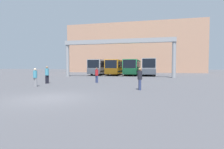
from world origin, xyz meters
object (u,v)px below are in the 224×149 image
(bus_slot_2, at_px, (133,66))
(bus_slot_3, at_px, (149,66))
(pedestrian_mid_right, at_px, (35,77))
(pedestrian_near_right, at_px, (97,75))
(bus_slot_0, at_px, (101,66))
(pedestrian_far_center, at_px, (140,78))
(pedestrian_near_left, at_px, (47,74))
(bus_slot_1, at_px, (116,66))

(bus_slot_2, relative_size, bus_slot_3, 1.10)
(bus_slot_3, xyz_separation_m, pedestrian_mid_right, (-9.63, -22.78, -1.01))
(pedestrian_mid_right, bearing_deg, pedestrian_near_right, -129.18)
(bus_slot_2, xyz_separation_m, pedestrian_near_right, (-1.96, -18.57, -0.92))
(bus_slot_0, bearing_deg, bus_slot_3, -0.62)
(pedestrian_far_center, bearing_deg, bus_slot_2, -6.53)
(pedestrian_far_center, bearing_deg, pedestrian_near_left, 59.41)
(bus_slot_2, height_order, pedestrian_near_left, bus_slot_2)
(bus_slot_0, bearing_deg, bus_slot_2, 3.41)
(pedestrian_near_right, xyz_separation_m, pedestrian_far_center, (5.04, -4.97, 0.02))
(bus_slot_3, relative_size, pedestrian_mid_right, 6.20)
(bus_slot_1, bearing_deg, pedestrian_mid_right, -96.92)
(pedestrian_near_right, bearing_deg, pedestrian_far_center, 164.90)
(pedestrian_near_left, bearing_deg, pedestrian_mid_right, -119.17)
(bus_slot_0, xyz_separation_m, bus_slot_2, (6.86, 0.41, -0.01))
(pedestrian_near_right, bearing_deg, bus_slot_0, -45.38)
(bus_slot_1, xyz_separation_m, bus_slot_2, (3.43, 0.51, 0.02))
(pedestrian_near_left, bearing_deg, bus_slot_0, 48.80)
(pedestrian_near_left, bearing_deg, bus_slot_3, 21.62)
(bus_slot_2, relative_size, pedestrian_far_center, 6.63)
(bus_slot_1, relative_size, bus_slot_3, 1.00)
(pedestrian_near_left, bearing_deg, bus_slot_2, 30.36)
(bus_slot_1, distance_m, bus_slot_3, 6.86)
(pedestrian_far_center, distance_m, pedestrian_mid_right, 9.28)
(bus_slot_2, xyz_separation_m, pedestrian_near_left, (-6.78, -20.60, -0.84))
(bus_slot_3, distance_m, pedestrian_near_left, 22.55)
(pedestrian_far_center, bearing_deg, bus_slot_1, 1.80)
(bus_slot_2, relative_size, pedestrian_near_right, 6.75)
(bus_slot_0, height_order, pedestrian_near_right, bus_slot_0)
(bus_slot_0, bearing_deg, pedestrian_near_right, -74.90)
(bus_slot_0, xyz_separation_m, bus_slot_3, (10.29, -0.11, 0.07))
(bus_slot_2, distance_m, pedestrian_near_left, 21.71)
(bus_slot_3, bearing_deg, bus_slot_1, 179.95)
(bus_slot_3, distance_m, pedestrian_far_center, 23.05)
(bus_slot_1, bearing_deg, pedestrian_far_center, -74.21)
(bus_slot_2, bearing_deg, bus_slot_0, -176.59)
(bus_slot_3, distance_m, pedestrian_mid_right, 24.75)
(bus_slot_1, distance_m, pedestrian_far_center, 23.95)
(bus_slot_1, distance_m, pedestrian_mid_right, 22.97)
(bus_slot_2, height_order, pedestrian_mid_right, bus_slot_2)
(bus_slot_2, xyz_separation_m, pedestrian_mid_right, (-6.19, -23.30, -0.93))
(bus_slot_1, height_order, bus_slot_3, bus_slot_3)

